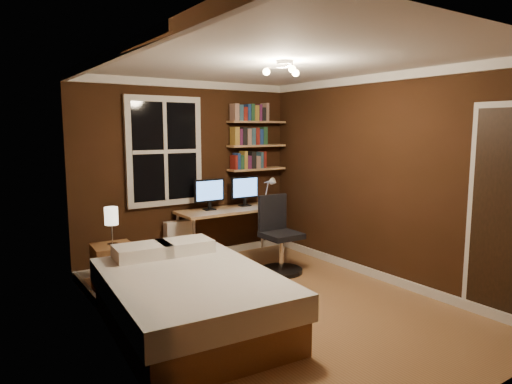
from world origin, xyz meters
TOP-DOWN VIEW (x-y plane):
  - floor at (0.00, 0.00)m, footprint 4.20×4.20m
  - wall_back at (0.00, 2.10)m, footprint 3.20×0.04m
  - wall_left at (-1.60, 0.00)m, footprint 0.04×4.20m
  - wall_right at (1.60, 0.00)m, footprint 0.04×4.20m
  - ceiling at (0.00, 0.00)m, footprint 3.20×4.20m
  - window at (-0.35, 2.06)m, footprint 1.06×0.06m
  - ceiling_fixture at (0.00, -0.10)m, footprint 0.44×0.44m
  - bookshelf_lower at (1.08, 1.98)m, footprint 0.92×0.22m
  - books_row_lower at (1.08, 1.98)m, footprint 0.54×0.16m
  - bookshelf_middle at (1.08, 1.98)m, footprint 0.92×0.22m
  - books_row_middle at (1.08, 1.98)m, footprint 0.48×0.16m
  - bookshelf_upper at (1.08, 1.98)m, footprint 0.92×0.22m
  - books_row_upper at (1.08, 1.98)m, footprint 0.54×0.16m
  - bed at (-1.00, 0.01)m, footprint 1.57×2.07m
  - nightstand at (-1.28, 1.41)m, footprint 0.46×0.46m
  - bedside_lamp at (-1.28, 1.41)m, footprint 0.15×0.15m
  - radiator at (-0.20, 1.99)m, footprint 0.40×0.14m
  - desk at (0.52, 1.79)m, footprint 1.54×0.58m
  - monitor_left at (0.21, 1.87)m, footprint 0.46×0.12m
  - monitor_right at (0.79, 1.87)m, footprint 0.46×0.12m
  - desk_lamp at (1.11, 1.69)m, footprint 0.14×0.32m
  - office_chair at (0.72, 0.93)m, footprint 0.55×0.55m

SIDE VIEW (x-z plane):
  - floor at x=0.00m, z-range 0.00..0.00m
  - nightstand at x=-1.28m, z-range 0.00..0.55m
  - bed at x=-1.00m, z-range -0.05..0.62m
  - radiator at x=-0.20m, z-range 0.00..0.60m
  - office_chair at x=0.72m, z-range -0.12..0.88m
  - desk at x=0.52m, z-range 0.30..1.04m
  - bedside_lamp at x=-1.28m, z-range 0.55..0.98m
  - monitor_left at x=0.21m, z-range 0.73..1.16m
  - monitor_right at x=0.79m, z-range 0.73..1.16m
  - desk_lamp at x=1.11m, z-range 0.73..1.17m
  - wall_back at x=0.00m, z-range 0.00..2.50m
  - wall_left at x=-1.60m, z-range 0.00..2.50m
  - wall_right at x=1.60m, z-range 0.00..2.50m
  - bookshelf_lower at x=1.08m, z-range 1.24..1.26m
  - books_row_lower at x=1.08m, z-range 1.26..1.49m
  - window at x=-0.35m, z-range 0.82..2.28m
  - bookshelf_middle at x=1.08m, z-range 1.59..1.61m
  - books_row_middle at x=1.08m, z-range 1.61..1.84m
  - bookshelf_upper at x=1.08m, z-range 1.94..1.96m
  - books_row_upper at x=1.08m, z-range 1.96..2.20m
  - ceiling_fixture at x=0.00m, z-range 2.31..2.49m
  - ceiling at x=0.00m, z-range 2.49..2.51m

